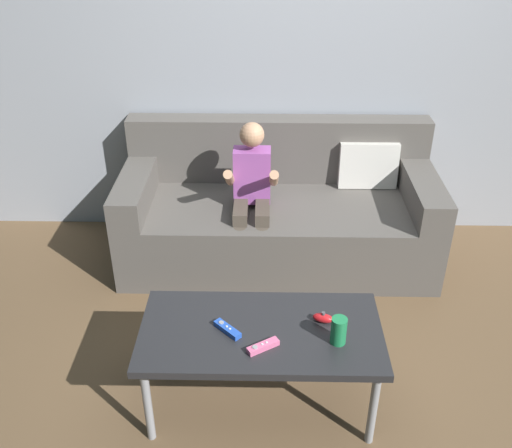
{
  "coord_description": "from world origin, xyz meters",
  "views": [
    {
      "loc": [
        -0.32,
        -2.05,
        2.08
      ],
      "look_at": [
        -0.37,
        0.46,
        0.58
      ],
      "focal_mm": 40.56,
      "sensor_mm": 36.0,
      "label": 1
    }
  ],
  "objects_px": {
    "person_seated_on_couch": "(252,193)",
    "game_remote_blue_far_corner": "(227,329)",
    "coffee_table": "(261,336)",
    "couch": "(279,214)",
    "nunchuk_red": "(323,318)",
    "game_remote_pink_near_edge": "(263,346)",
    "soda_can": "(339,331)"
  },
  "relations": [
    {
      "from": "game_remote_blue_far_corner",
      "to": "person_seated_on_couch",
      "type": "bearing_deg",
      "value": 85.99
    },
    {
      "from": "person_seated_on_couch",
      "to": "nunchuk_red",
      "type": "height_order",
      "value": "person_seated_on_couch"
    },
    {
      "from": "game_remote_pink_near_edge",
      "to": "soda_can",
      "type": "bearing_deg",
      "value": 8.48
    },
    {
      "from": "couch",
      "to": "nunchuk_red",
      "type": "bearing_deg",
      "value": -81.97
    },
    {
      "from": "couch",
      "to": "game_remote_pink_near_edge",
      "type": "bearing_deg",
      "value": -93.77
    },
    {
      "from": "game_remote_blue_far_corner",
      "to": "coffee_table",
      "type": "bearing_deg",
      "value": 5.72
    },
    {
      "from": "coffee_table",
      "to": "nunchuk_red",
      "type": "relative_size",
      "value": 10.55
    },
    {
      "from": "nunchuk_red",
      "to": "game_remote_pink_near_edge",
      "type": "bearing_deg",
      "value": -146.18
    },
    {
      "from": "nunchuk_red",
      "to": "game_remote_blue_far_corner",
      "type": "bearing_deg",
      "value": -170.17
    },
    {
      "from": "couch",
      "to": "person_seated_on_couch",
      "type": "distance_m",
      "value": 0.34
    },
    {
      "from": "person_seated_on_couch",
      "to": "nunchuk_red",
      "type": "xyz_separation_m",
      "value": [
        0.33,
        -1.02,
        -0.08
      ]
    },
    {
      "from": "couch",
      "to": "game_remote_blue_far_corner",
      "type": "bearing_deg",
      "value": -100.83
    },
    {
      "from": "person_seated_on_couch",
      "to": "game_remote_pink_near_edge",
      "type": "height_order",
      "value": "person_seated_on_couch"
    },
    {
      "from": "coffee_table",
      "to": "game_remote_pink_near_edge",
      "type": "height_order",
      "value": "game_remote_pink_near_edge"
    },
    {
      "from": "coffee_table",
      "to": "person_seated_on_couch",
      "type": "bearing_deg",
      "value": 93.54
    },
    {
      "from": "couch",
      "to": "person_seated_on_couch",
      "type": "xyz_separation_m",
      "value": [
        -0.17,
        -0.18,
        0.24
      ]
    },
    {
      "from": "couch",
      "to": "soda_can",
      "type": "xyz_separation_m",
      "value": [
        0.22,
        -1.32,
        0.2
      ]
    },
    {
      "from": "coffee_table",
      "to": "game_remote_pink_near_edge",
      "type": "relative_size",
      "value": 7.53
    },
    {
      "from": "person_seated_on_couch",
      "to": "game_remote_pink_near_edge",
      "type": "distance_m",
      "value": 1.19
    },
    {
      "from": "game_remote_pink_near_edge",
      "to": "nunchuk_red",
      "type": "height_order",
      "value": "nunchuk_red"
    },
    {
      "from": "coffee_table",
      "to": "game_remote_pink_near_edge",
      "type": "distance_m",
      "value": 0.13
    },
    {
      "from": "game_remote_blue_far_corner",
      "to": "soda_can",
      "type": "relative_size",
      "value": 1.02
    },
    {
      "from": "nunchuk_red",
      "to": "game_remote_blue_far_corner",
      "type": "distance_m",
      "value": 0.42
    },
    {
      "from": "person_seated_on_couch",
      "to": "coffee_table",
      "type": "xyz_separation_m",
      "value": [
        0.07,
        -1.07,
        -0.13
      ]
    },
    {
      "from": "game_remote_pink_near_edge",
      "to": "coffee_table",
      "type": "bearing_deg",
      "value": 94.7
    },
    {
      "from": "person_seated_on_couch",
      "to": "game_remote_blue_far_corner",
      "type": "xyz_separation_m",
      "value": [
        -0.08,
        -1.09,
        -0.08
      ]
    },
    {
      "from": "game_remote_blue_far_corner",
      "to": "soda_can",
      "type": "distance_m",
      "value": 0.47
    },
    {
      "from": "person_seated_on_couch",
      "to": "game_remote_blue_far_corner",
      "type": "height_order",
      "value": "person_seated_on_couch"
    },
    {
      "from": "couch",
      "to": "game_remote_pink_near_edge",
      "type": "distance_m",
      "value": 1.38
    },
    {
      "from": "couch",
      "to": "person_seated_on_couch",
      "type": "height_order",
      "value": "person_seated_on_couch"
    },
    {
      "from": "couch",
      "to": "nunchuk_red",
      "type": "xyz_separation_m",
      "value": [
        0.17,
        -1.19,
        0.16
      ]
    },
    {
      "from": "couch",
      "to": "coffee_table",
      "type": "distance_m",
      "value": 1.26
    }
  ]
}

